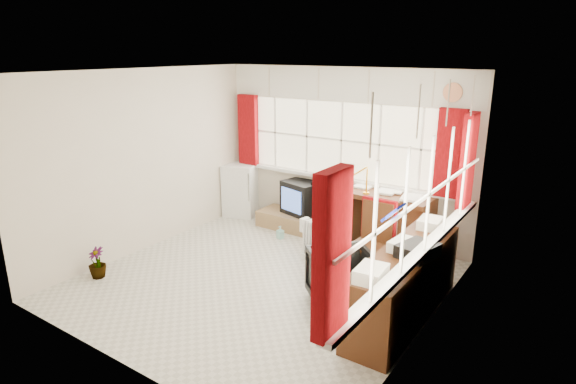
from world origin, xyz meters
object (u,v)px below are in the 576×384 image
Objects in this scene: desk at (381,216)px; mini_fridge at (241,189)px; task_chair at (374,241)px; radiator at (315,245)px; credenza at (404,283)px; tv_bench at (300,223)px; desk_lamp at (367,175)px; crt_tv at (304,197)px; office_chair at (342,279)px.

mini_fridge is at bearing -180.00° from desk.
task_chair is 1.88× the size of radiator.
credenza reaches higher than tv_bench.
desk_lamp reaches higher than mini_fridge.
task_chair is 0.79m from credenza.
crt_tv is at bearing 1.90° from mini_fridge.
office_chair is 0.49× the size of tv_bench.
task_chair is (0.53, -0.86, -0.54)m from desk_lamp.
mini_fridge is at bearing -178.10° from crt_tv.
mini_fridge reaches higher than office_chair.
desk is at bearing 53.36° from office_chair.
radiator is at bearing -47.58° from tv_bench.
desk reaches higher than office_chair.
desk is at bearing 109.68° from task_chair.
crt_tv is (-1.65, 1.79, 0.19)m from office_chair.
crt_tv is at bearing 166.98° from desk_lamp.
desk_lamp is 1.77m from office_chair.
credenza reaches higher than office_chair.
mini_fridge is (-2.42, 0.23, -0.66)m from desk_lamp.
desk_lamp is 0.19× the size of credenza.
radiator is at bearing 156.19° from credenza.
radiator is at bearing -24.80° from mini_fridge.
radiator is 1.64m from credenza.
task_chair is 2.02m from tv_bench.
mini_fridge is (-2.55, -0.00, -0.02)m from desk.
tv_bench is at bearing 172.50° from desk_lamp.
desk is 2.63× the size of radiator.
desk is 1.40× the size of task_chair.
desk_lamp is at bearing 61.70° from radiator.
office_chair is 2.44m from crt_tv.
credenza is at bearing -50.89° from desk_lamp.
task_chair is at bearing 139.14° from credenza.
desk_lamp is 0.55× the size of office_chair.
desk_lamp reaches higher than desk.
tv_bench is at bearing -81.38° from crt_tv.
radiator is 0.63× the size of mini_fridge.
mini_fridge reaches higher than credenza.
desk is 2.16× the size of crt_tv.
office_chair reaches higher than radiator.
task_chair is 0.70m from office_chair.
credenza is at bearing -24.39° from mini_fridge.
tv_bench is at bearing -176.49° from desk.
crt_tv is (-2.30, 1.64, 0.12)m from credenza.
desk reaches higher than tv_bench.
office_chair is 1.17m from radiator.
office_chair is 3.37m from mini_fridge.
tv_bench is at bearing 87.04° from office_chair.
credenza is 2.75m from tv_bench.
crt_tv is (-0.81, 0.98, 0.28)m from radiator.
desk_lamp is 1.19m from radiator.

